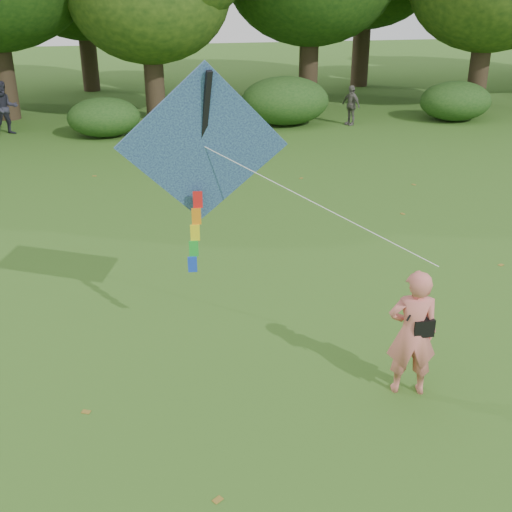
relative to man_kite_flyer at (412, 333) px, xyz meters
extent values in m
plane|color=#265114|center=(-0.84, -0.16, -0.97)|extent=(100.00, 100.00, 0.00)
imported|color=#DE7368|center=(0.00, 0.00, 0.00)|extent=(0.79, 0.61, 1.93)
imported|color=#282836|center=(-8.44, 17.91, 0.02)|extent=(1.15, 1.02, 1.96)
imported|color=#625D57|center=(4.71, 17.21, -0.19)|extent=(0.75, 0.98, 1.55)
cube|color=black|center=(0.12, -0.03, 0.12)|extent=(0.30, 0.20, 0.26)
cylinder|color=black|center=(0.00, -0.04, 0.49)|extent=(0.33, 0.14, 0.47)
cube|color=#24429C|center=(-2.70, 1.67, 2.39)|extent=(2.47, 0.60, 2.42)
cube|color=black|center=(-2.70, 1.70, 2.39)|extent=(0.27, 0.77, 2.16)
cylinder|color=white|center=(-1.22, 0.81, 1.71)|extent=(2.96, 1.73, 1.37)
cube|color=red|center=(-2.80, 1.69, 1.58)|extent=(0.14, 0.06, 0.26)
cube|color=orange|center=(-2.83, 1.69, 1.32)|extent=(0.14, 0.06, 0.26)
cube|color=yellow|center=(-2.86, 1.69, 1.06)|extent=(0.14, 0.06, 0.26)
cube|color=green|center=(-2.89, 1.69, 0.80)|extent=(0.14, 0.06, 0.26)
cube|color=blue|center=(-2.92, 1.69, 0.54)|extent=(0.14, 0.06, 0.26)
cylinder|color=#3A2D1E|center=(-8.84, 20.84, 0.96)|extent=(0.88, 0.88, 3.85)
cylinder|color=#3A2D1E|center=(-2.84, 19.84, 0.61)|extent=(0.80, 0.80, 3.15)
cylinder|color=#3A2D1E|center=(4.16, 21.84, 0.87)|extent=(0.86, 0.86, 3.67)
cylinder|color=#3A2D1E|center=(11.16, 19.34, 0.75)|extent=(0.83, 0.83, 3.43)
cylinder|color=#3A2D1E|center=(-5.84, 27.34, 0.78)|extent=(0.84, 0.84, 3.50)
cylinder|color=#3A2D1E|center=(8.16, 26.34, 1.05)|extent=(0.90, 0.90, 4.02)
ellipsoid|color=#264919|center=(-4.84, 16.94, -0.25)|extent=(2.66, 2.09, 1.42)
ellipsoid|color=#264919|center=(2.16, 17.74, -0.03)|extent=(3.50, 2.75, 1.88)
ellipsoid|color=#264919|center=(9.16, 17.24, -0.18)|extent=(2.94, 2.31, 1.58)
cube|color=olive|center=(-2.98, -1.63, -0.96)|extent=(0.14, 0.13, 0.01)
cube|color=olive|center=(4.08, 9.31, -0.96)|extent=(0.12, 0.14, 0.01)
cube|color=olive|center=(-5.01, 11.83, -0.96)|extent=(0.14, 0.11, 0.01)
cube|color=olive|center=(0.25, 1.13, -0.96)|extent=(0.14, 0.11, 0.01)
cube|color=olive|center=(-0.87, 11.77, -0.96)|extent=(0.14, 0.14, 0.01)
cube|color=olive|center=(2.83, 7.07, -0.96)|extent=(0.12, 0.14, 0.01)
cube|color=olive|center=(3.66, 3.78, -0.96)|extent=(0.14, 0.12, 0.01)
cube|color=olive|center=(1.04, 10.49, -0.96)|extent=(0.14, 0.14, 0.01)
cube|color=olive|center=(-4.58, 0.31, -0.96)|extent=(0.14, 0.12, 0.01)
camera|label=1|loc=(-3.55, -7.26, 4.65)|focal=45.00mm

